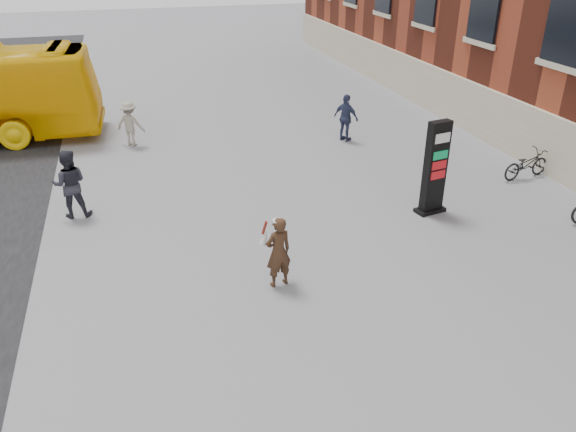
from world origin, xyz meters
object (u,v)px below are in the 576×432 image
object	(u,v)px
pedestrian_a	(70,184)
pedestrian_b	(130,124)
woman	(278,251)
bike_6	(526,164)
pedestrian_c	(346,118)
info_pylon	(435,168)

from	to	relation	value
pedestrian_a	pedestrian_b	distance (m)	5.45
woman	bike_6	world-z (taller)	woman
pedestrian_c	pedestrian_a	bearing A→B (deg)	77.00
info_pylon	pedestrian_b	xyz separation A→B (m)	(-7.34, 7.57, -0.47)
woman	pedestrian_a	size ratio (longest dim) A/B	0.87
info_pylon	pedestrian_a	world-z (taller)	info_pylon
woman	pedestrian_a	bearing A→B (deg)	-60.08
woman	pedestrian_c	xyz separation A→B (m)	(4.69, 8.14, 0.02)
pedestrian_b	pedestrian_c	distance (m)	7.45
woman	bike_6	xyz separation A→B (m)	(8.62, 3.46, -0.37)
bike_6	pedestrian_c	bearing A→B (deg)	30.96
woman	pedestrian_c	size ratio (longest dim) A/B	0.95
pedestrian_a	pedestrian_b	size ratio (longest dim) A/B	1.18
pedestrian_b	woman	bearing A→B (deg)	132.29
pedestrian_c	bike_6	xyz separation A→B (m)	(3.94, -4.68, -0.39)
pedestrian_b	pedestrian_c	xyz separation A→B (m)	(7.27, -1.62, 0.06)
info_pylon	bike_6	distance (m)	4.15
info_pylon	woman	distance (m)	5.25
pedestrian_a	bike_6	world-z (taller)	pedestrian_a
pedestrian_b	bike_6	distance (m)	12.86
woman	pedestrian_b	size ratio (longest dim) A/B	1.03
info_pylon	woman	xyz separation A→B (m)	(-4.75, -2.19, -0.44)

